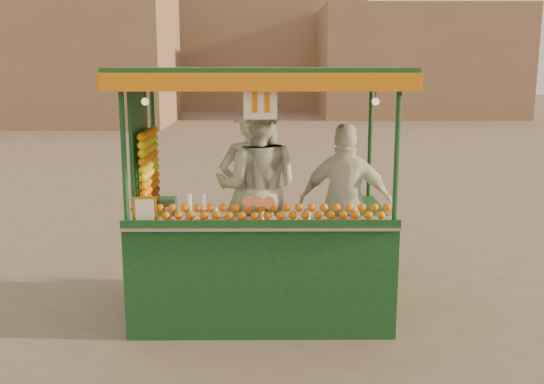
{
  "coord_description": "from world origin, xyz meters",
  "views": [
    {
      "loc": [
        -0.06,
        -5.91,
        2.4
      ],
      "look_at": [
        -0.02,
        0.04,
        1.18
      ],
      "focal_mm": 41.08,
      "sensor_mm": 36.0,
      "label": 1
    }
  ],
  "objects_px": {
    "vendor_left": "(249,192)",
    "vendor_middle": "(258,188)",
    "juice_cart": "(255,238)",
    "vendor_right": "(346,203)"
  },
  "relations": [
    {
      "from": "juice_cart",
      "to": "vendor_middle",
      "type": "relative_size",
      "value": 1.45
    },
    {
      "from": "vendor_right",
      "to": "vendor_left",
      "type": "bearing_deg",
      "value": -1.49
    },
    {
      "from": "vendor_middle",
      "to": "vendor_right",
      "type": "relative_size",
      "value": 1.15
    },
    {
      "from": "juice_cart",
      "to": "vendor_middle",
      "type": "xyz_separation_m",
      "value": [
        0.03,
        0.37,
        0.41
      ]
    },
    {
      "from": "juice_cart",
      "to": "vendor_left",
      "type": "bearing_deg",
      "value": 98.21
    },
    {
      "from": "juice_cart",
      "to": "vendor_right",
      "type": "distance_m",
      "value": 0.96
    },
    {
      "from": "vendor_right",
      "to": "vendor_middle",
      "type": "bearing_deg",
      "value": -1.52
    },
    {
      "from": "juice_cart",
      "to": "vendor_left",
      "type": "xyz_separation_m",
      "value": [
        -0.06,
        0.39,
        0.36
      ]
    },
    {
      "from": "vendor_left",
      "to": "vendor_right",
      "type": "distance_m",
      "value": 0.97
    },
    {
      "from": "vendor_left",
      "to": "vendor_middle",
      "type": "bearing_deg",
      "value": 148.06
    }
  ]
}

